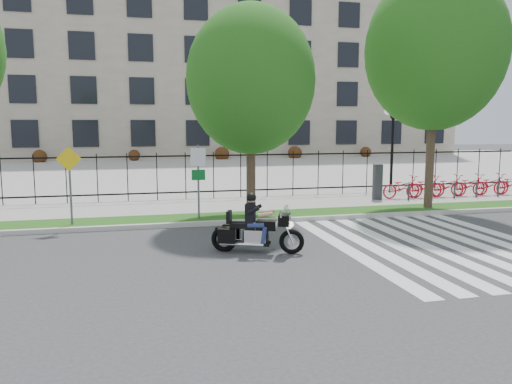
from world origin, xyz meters
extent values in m
plane|color=#333335|center=(0.00, 0.00, 0.00)|extent=(120.00, 120.00, 0.00)
cube|color=#B2AFA8|center=(0.00, 4.10, 0.07)|extent=(60.00, 0.20, 0.15)
cube|color=#265515|center=(0.00, 4.95, 0.07)|extent=(60.00, 1.50, 0.15)
cube|color=gray|center=(0.00, 7.45, 0.07)|extent=(60.00, 3.50, 0.15)
cube|color=gray|center=(0.00, 25.00, 0.05)|extent=(80.00, 34.00, 0.10)
cube|color=gray|center=(0.00, 45.00, 10.00)|extent=(60.00, 20.00, 20.00)
cylinder|color=black|center=(10.00, 12.00, 2.00)|extent=(0.14, 0.14, 4.00)
cylinder|color=black|center=(10.00, 12.00, 3.90)|extent=(0.06, 0.70, 0.70)
sphere|color=white|center=(9.65, 12.00, 4.00)|extent=(0.36, 0.36, 0.36)
sphere|color=white|center=(10.35, 12.00, 4.00)|extent=(0.36, 0.36, 0.36)
cylinder|color=#3E2F22|center=(0.68, 4.95, 1.83)|extent=(0.32, 0.32, 3.36)
ellipsoid|color=#175112|center=(0.68, 4.95, 4.85)|extent=(4.44, 4.44, 5.11)
cylinder|color=#3E2F22|center=(7.73, 4.95, 2.33)|extent=(0.32, 0.32, 4.37)
ellipsoid|color=#175112|center=(7.73, 4.95, 6.08)|extent=(5.19, 5.19, 5.97)
cube|color=#2D2D33|center=(6.72, 7.20, 0.90)|extent=(0.35, 0.25, 1.50)
imported|color=red|center=(7.92, 7.20, 0.64)|extent=(1.87, 0.65, 0.98)
cylinder|color=#2D2D33|center=(7.92, 6.70, 0.50)|extent=(0.08, 0.08, 0.70)
imported|color=red|center=(9.02, 7.20, 0.64)|extent=(1.87, 0.65, 0.98)
cylinder|color=#2D2D33|center=(9.02, 6.70, 0.50)|extent=(0.08, 0.08, 0.70)
imported|color=red|center=(10.12, 7.20, 0.64)|extent=(1.87, 0.65, 0.98)
cylinder|color=#2D2D33|center=(10.12, 6.70, 0.50)|extent=(0.08, 0.08, 0.70)
imported|color=red|center=(11.22, 7.20, 0.64)|extent=(1.87, 0.65, 0.98)
cylinder|color=#2D2D33|center=(11.22, 6.70, 0.50)|extent=(0.08, 0.08, 0.70)
imported|color=red|center=(12.32, 7.20, 0.64)|extent=(1.87, 0.65, 0.98)
cylinder|color=#2D2D33|center=(12.32, 6.70, 0.50)|extent=(0.08, 0.08, 0.70)
imported|color=red|center=(13.42, 7.20, 0.64)|extent=(1.87, 0.65, 0.98)
cylinder|color=#59595B|center=(-1.22, 4.60, 1.40)|extent=(0.07, 0.07, 2.50)
cube|color=white|center=(-1.22, 4.56, 2.25)|extent=(0.50, 0.03, 0.60)
cube|color=#0C6626|center=(-1.22, 4.56, 1.65)|extent=(0.45, 0.03, 0.35)
cylinder|color=#59595B|center=(-5.29, 4.60, 1.35)|extent=(0.07, 0.07, 2.40)
cube|color=yellow|center=(-5.29, 4.56, 2.25)|extent=(0.78, 0.03, 0.78)
torus|color=black|center=(0.61, -0.01, 0.32)|extent=(0.65, 0.36, 0.65)
torus|color=black|center=(-1.04, 0.68, 0.32)|extent=(0.69, 0.40, 0.69)
cube|color=black|center=(0.44, 0.06, 0.90)|extent=(0.46, 0.59, 0.28)
cube|color=#26262B|center=(0.50, 0.04, 1.11)|extent=(0.31, 0.49, 0.29)
cube|color=silver|center=(-0.26, 0.36, 0.42)|extent=(0.65, 0.51, 0.38)
cube|color=black|center=(0.00, 0.25, 0.74)|extent=(0.60, 0.50, 0.25)
cube|color=black|center=(-0.56, 0.48, 0.72)|extent=(0.74, 0.57, 0.13)
cube|color=black|center=(-0.91, 0.63, 0.93)|extent=(0.21, 0.33, 0.32)
cube|color=black|center=(-1.02, 0.37, 0.47)|extent=(0.49, 0.32, 0.38)
cube|color=black|center=(-0.80, 0.89, 0.47)|extent=(0.49, 0.32, 0.38)
cube|color=black|center=(-0.39, 0.41, 1.06)|extent=(0.35, 0.44, 0.49)
sphere|color=tan|center=(-0.36, 0.40, 1.42)|extent=(0.22, 0.22, 0.22)
sphere|color=black|center=(-0.36, 0.40, 1.45)|extent=(0.25, 0.25, 0.25)
camera|label=1|loc=(-3.25, -12.04, 3.34)|focal=35.00mm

